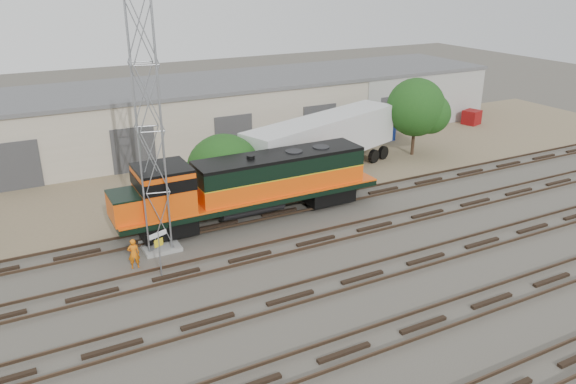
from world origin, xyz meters
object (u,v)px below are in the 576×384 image
locomotive (247,185)px  signal_tower (150,134)px  worker (134,254)px  semi_trailer (326,138)px

locomotive → signal_tower: bearing=-168.5°
worker → signal_tower: bearing=-129.4°
signal_tower → worker: bearing=-138.1°
signal_tower → worker: 6.09m
semi_trailer → locomotive: bearing=-168.5°
locomotive → worker: 8.09m
signal_tower → locomotive: bearing=11.5°
locomotive → signal_tower: (-5.72, -1.16, 4.15)m
signal_tower → semi_trailer: signal_tower is taller
locomotive → worker: bearing=-159.9°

